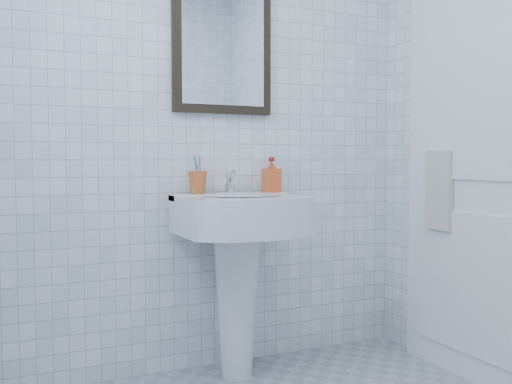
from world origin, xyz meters
name	(u,v)px	position (x,y,z in m)	size (l,w,h in m)	color
wall_back	(200,111)	(0.00, 1.20, 1.25)	(2.20, 0.02, 2.50)	white
washbasin	(239,255)	(0.11, 0.99, 0.58)	(0.56, 0.41, 0.86)	white
faucet	(230,184)	(0.11, 1.09, 0.90)	(0.05, 0.10, 0.11)	silver
toothbrush_cup	(198,183)	(-0.05, 1.11, 0.91)	(0.09, 0.09, 0.11)	#CA5825
soap_dispenser	(271,175)	(0.34, 1.11, 0.94)	(0.08, 0.08, 0.17)	#C64613
wall_mirror	(223,49)	(0.11, 1.18, 1.55)	(0.50, 0.04, 0.62)	black
bathroom_door	(471,163)	(1.08, 0.55, 1.00)	(0.04, 0.80, 2.00)	white
towel_ring	(443,153)	(1.06, 0.71, 1.05)	(0.18, 0.18, 0.01)	silver
hand_towel	(439,190)	(1.04, 0.71, 0.87)	(0.03, 0.16, 0.38)	beige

